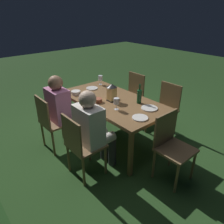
{
  "coord_description": "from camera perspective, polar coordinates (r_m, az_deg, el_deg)",
  "views": [
    {
      "loc": [
        -2.32,
        1.98,
        2.01
      ],
      "look_at": [
        0.0,
        0.0,
        0.51
      ],
      "focal_mm": 34.43,
      "sensor_mm": 36.0,
      "label": 1
    }
  ],
  "objects": [
    {
      "name": "ground_plane",
      "position": [
        3.65,
        -0.0,
        -7.15
      ],
      "size": [
        16.0,
        16.0,
        0.0
      ],
      "primitive_type": "plane",
      "color": "#26471E"
    },
    {
      "name": "dining_table",
      "position": [
        3.33,
        -0.0,
        2.52
      ],
      "size": [
        1.76,
        0.9,
        0.72
      ],
      "color": "brown",
      "rests_on": "ground"
    },
    {
      "name": "chair_head_near",
      "position": [
        2.77,
        15.47,
        -8.23
      ],
      "size": [
        0.4,
        0.42,
        0.87
      ],
      "color": "brown",
      "rests_on": "ground"
    },
    {
      "name": "chair_side_right_b",
      "position": [
        3.32,
        -15.72,
        -2.21
      ],
      "size": [
        0.42,
        0.4,
        0.87
      ],
      "color": "brown",
      "rests_on": "ground"
    },
    {
      "name": "person_in_pink",
      "position": [
        3.32,
        -13.03,
        1.11
      ],
      "size": [
        0.38,
        0.47,
        1.15
      ],
      "color": "#C675A3",
      "rests_on": "ground"
    },
    {
      "name": "chair_side_right_a",
      "position": [
        2.71,
        -8.25,
        -8.34
      ],
      "size": [
        0.42,
        0.4,
        0.87
      ],
      "color": "brown",
      "rests_on": "ground"
    },
    {
      "name": "person_in_cream",
      "position": [
        2.72,
        -4.99,
        -4.23
      ],
      "size": [
        0.38,
        0.47,
        1.15
      ],
      "color": "white",
      "rests_on": "ground"
    },
    {
      "name": "chair_side_left_a",
      "position": [
        3.74,
        13.88,
        1.38
      ],
      "size": [
        0.42,
        0.4,
        0.87
      ],
      "color": "brown",
      "rests_on": "ground"
    },
    {
      "name": "chair_side_left_b",
      "position": [
        4.21,
        5.26,
        4.84
      ],
      "size": [
        0.42,
        0.4,
        0.87
      ],
      "color": "brown",
      "rests_on": "ground"
    },
    {
      "name": "lantern_centerpiece",
      "position": [
        3.21,
        -0.07,
        5.46
      ],
      "size": [
        0.15,
        0.15,
        0.27
      ],
      "color": "black",
      "rests_on": "dining_table"
    },
    {
      "name": "green_bottle_on_table",
      "position": [
        3.17,
        7.25,
        4.22
      ],
      "size": [
        0.07,
        0.07,
        0.29
      ],
      "color": "#144723",
      "rests_on": "dining_table"
    },
    {
      "name": "wine_glass_a",
      "position": [
        3.37,
        -0.44,
        5.93
      ],
      "size": [
        0.08,
        0.08,
        0.17
      ],
      "color": "silver",
      "rests_on": "dining_table"
    },
    {
      "name": "wine_glass_b",
      "position": [
        2.94,
        1.17,
        2.76
      ],
      "size": [
        0.08,
        0.08,
        0.17
      ],
      "color": "silver",
      "rests_on": "dining_table"
    },
    {
      "name": "wine_glass_c",
      "position": [
        3.94,
        -3.11,
        8.92
      ],
      "size": [
        0.08,
        0.08,
        0.17
      ],
      "color": "silver",
      "rests_on": "dining_table"
    },
    {
      "name": "plate_a",
      "position": [
        3.78,
        -5.33,
        6.31
      ],
      "size": [
        0.2,
        0.2,
        0.01
      ],
      "primitive_type": "cylinder",
      "color": "silver",
      "rests_on": "dining_table"
    },
    {
      "name": "plate_b",
      "position": [
        2.77,
        7.46,
        -1.52
      ],
      "size": [
        0.21,
        0.21,
        0.01
      ],
      "primitive_type": "cylinder",
      "color": "silver",
      "rests_on": "dining_table"
    },
    {
      "name": "plate_c",
      "position": [
        3.05,
        9.91,
        1.02
      ],
      "size": [
        0.23,
        0.23,
        0.01
      ],
      "primitive_type": "cylinder",
      "color": "silver",
      "rests_on": "dining_table"
    },
    {
      "name": "bowl_olives",
      "position": [
        3.21,
        -3.75,
        3.16
      ],
      "size": [
        0.12,
        0.12,
        0.06
      ],
      "color": "#9E5138",
      "rests_on": "dining_table"
    },
    {
      "name": "bowl_bread",
      "position": [
        3.55,
        -9.58,
        5.13
      ],
      "size": [
        0.15,
        0.15,
        0.06
      ],
      "color": "silver",
      "rests_on": "dining_table"
    }
  ]
}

